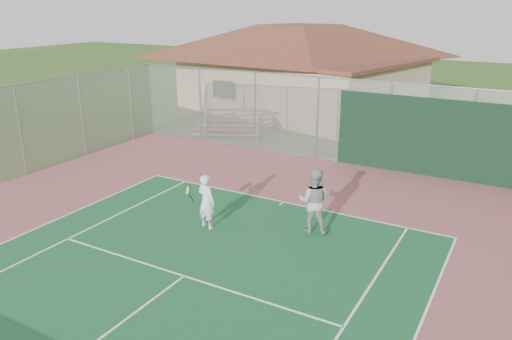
{
  "coord_description": "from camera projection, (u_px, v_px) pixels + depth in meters",
  "views": [
    {
      "loc": [
        6.83,
        -2.09,
        6.41
      ],
      "look_at": [
        -0.38,
        10.66,
        1.46
      ],
      "focal_mm": 35.0,
      "sensor_mm": 36.0,
      "label": 1
    }
  ],
  "objects": [
    {
      "name": "bleachers",
      "position": [
        232.0,
        122.0,
        25.17
      ],
      "size": [
        3.84,
        3.0,
        1.18
      ],
      "rotation": [
        0.0,
        0.0,
        0.42
      ],
      "color": "#984023",
      "rests_on": "ground"
    },
    {
      "name": "player_grey_back",
      "position": [
        314.0,
        202.0,
        14.31
      ],
      "size": [
        1.09,
        0.95,
        1.91
      ],
      "rotation": [
        0.0,
        0.0,
        3.42
      ],
      "color": "#96989A",
      "rests_on": "ground"
    },
    {
      "name": "back_fence",
      "position": [
        391.0,
        130.0,
        19.45
      ],
      "size": [
        20.08,
        0.11,
        3.53
      ],
      "color": "gray",
      "rests_on": "ground"
    },
    {
      "name": "player_white_front",
      "position": [
        206.0,
        202.0,
        14.64
      ],
      "size": [
        0.97,
        0.74,
        1.65
      ],
      "rotation": [
        0.0,
        0.0,
        2.95
      ],
      "color": "silver",
      "rests_on": "ground"
    },
    {
      "name": "side_fence_left",
      "position": [
        82.0,
        116.0,
        21.37
      ],
      "size": [
        0.08,
        9.0,
        3.5
      ],
      "color": "gray",
      "rests_on": "ground"
    },
    {
      "name": "clubhouse",
      "position": [
        299.0,
        59.0,
        30.01
      ],
      "size": [
        16.03,
        12.58,
        6.12
      ],
      "rotation": [
        0.0,
        0.0,
        -0.24
      ],
      "color": "tan",
      "rests_on": "ground"
    }
  ]
}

